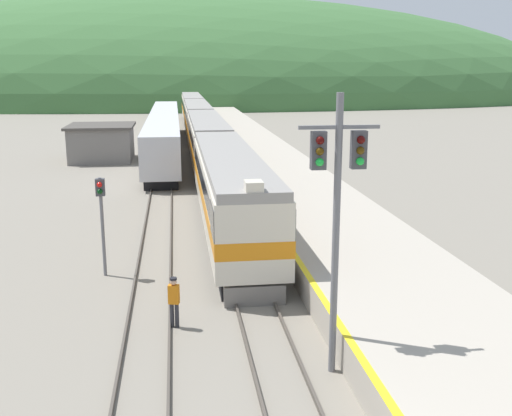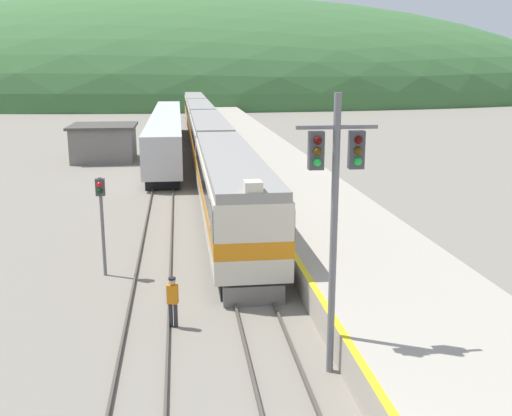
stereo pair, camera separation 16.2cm
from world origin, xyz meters
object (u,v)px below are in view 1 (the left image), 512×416
at_px(carriage_second, 207,140).
at_px(carriage_fourth, 192,107).
at_px(signal_mast_main, 337,195).
at_px(siding_train, 164,132).
at_px(signal_post_siding, 101,206).
at_px(track_worker, 174,299).
at_px(express_train_lead_car, 230,190).
at_px(carriage_third, 197,119).

xyz_separation_m(carriage_second, carriage_fourth, (0.00, 43.18, 0.00)).
xyz_separation_m(carriage_second, signal_mast_main, (1.57, -36.76, 2.91)).
relative_size(siding_train, signal_post_siding, 10.17).
distance_m(carriage_fourth, track_worker, 76.36).
xyz_separation_m(siding_train, track_worker, (0.90, -43.73, -1.00)).
bearing_deg(siding_train, track_worker, -88.82).
distance_m(siding_train, signal_mast_main, 47.78).
distance_m(express_train_lead_car, track_worker, 11.84).
xyz_separation_m(signal_mast_main, track_worker, (-4.51, 3.64, -4.21)).
bearing_deg(signal_post_siding, carriage_fourth, 85.28).
bearing_deg(siding_train, signal_post_siding, -93.00).
bearing_deg(carriage_third, siding_train, -109.29).
xyz_separation_m(express_train_lead_car, signal_mast_main, (1.57, -15.03, 2.89)).
xyz_separation_m(carriage_fourth, track_worker, (-2.94, -76.30, -1.31)).
relative_size(carriage_fourth, signal_mast_main, 2.60).
bearing_deg(carriage_fourth, carriage_second, -90.00).
distance_m(carriage_third, track_worker, 54.80).
distance_m(carriage_fourth, signal_post_siding, 70.97).
height_order(carriage_second, carriage_third, same).
relative_size(express_train_lead_car, track_worker, 11.59).
bearing_deg(carriage_fourth, siding_train, -96.73).
xyz_separation_m(signal_mast_main, signal_post_siding, (-7.41, 9.21, -2.22)).
bearing_deg(signal_post_siding, track_worker, -62.50).
xyz_separation_m(express_train_lead_car, track_worker, (-2.94, -11.39, -1.32)).
height_order(signal_mast_main, signal_post_siding, signal_mast_main).
relative_size(express_train_lead_car, carriage_fourth, 0.99).
height_order(signal_mast_main, track_worker, signal_mast_main).
height_order(carriage_third, track_worker, carriage_third).
xyz_separation_m(express_train_lead_car, carriage_second, (0.00, 21.73, -0.01)).
height_order(express_train_lead_car, siding_train, express_train_lead_car).
height_order(express_train_lead_car, track_worker, express_train_lead_car).
bearing_deg(signal_mast_main, express_train_lead_car, 95.95).
bearing_deg(carriage_fourth, signal_post_siding, -94.72).
relative_size(carriage_second, signal_mast_main, 2.60).
distance_m(carriage_fourth, signal_mast_main, 80.00).
xyz_separation_m(express_train_lead_car, signal_post_siding, (-5.84, -5.83, 0.67)).
relative_size(carriage_second, siding_train, 0.48).
bearing_deg(track_worker, signal_mast_main, -38.92).
bearing_deg(carriage_third, express_train_lead_car, -90.00).
distance_m(carriage_third, signal_post_siding, 49.49).
xyz_separation_m(carriage_second, carriage_third, (0.00, 21.59, 0.00)).
bearing_deg(carriage_second, carriage_third, 90.00).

